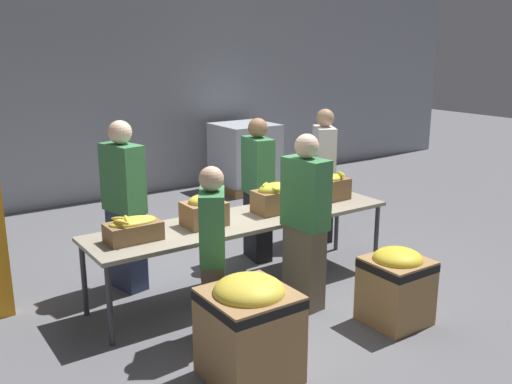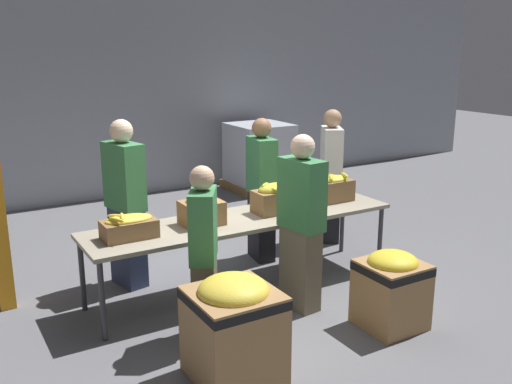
% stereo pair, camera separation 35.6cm
% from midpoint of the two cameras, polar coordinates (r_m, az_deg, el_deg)
% --- Properties ---
extents(ground_plane, '(30.00, 30.00, 0.00)m').
position_cam_midpoint_polar(ground_plane, '(5.97, 0.51, -9.57)').
color(ground_plane, slate).
extents(wall_back, '(16.00, 0.08, 4.00)m').
position_cam_midpoint_polar(wall_back, '(9.35, -13.33, 11.51)').
color(wall_back, '#9399A3').
rests_on(wall_back, ground_plane).
extents(sorting_table, '(3.21, 0.78, 0.76)m').
position_cam_midpoint_polar(sorting_table, '(5.72, 0.52, -3.03)').
color(sorting_table, '#9E937F').
rests_on(sorting_table, ground_plane).
extents(banana_box_0, '(0.48, 0.30, 0.23)m').
position_cam_midpoint_polar(banana_box_0, '(5.18, -10.70, -3.39)').
color(banana_box_0, olive).
rests_on(banana_box_0, sorting_table).
extents(banana_box_1, '(0.39, 0.31, 0.31)m').
position_cam_midpoint_polar(banana_box_1, '(5.47, -3.60, -1.73)').
color(banana_box_1, olive).
rests_on(banana_box_1, sorting_table).
extents(banana_box_2, '(0.45, 0.29, 0.32)m').
position_cam_midpoint_polar(banana_box_2, '(5.86, 3.66, -0.55)').
color(banana_box_2, olive).
rests_on(banana_box_2, sorting_table).
extents(banana_box_3, '(0.41, 0.33, 0.31)m').
position_cam_midpoint_polar(banana_box_3, '(6.36, 9.33, 0.42)').
color(banana_box_3, olive).
rests_on(banana_box_3, sorting_table).
extents(volunteer_0, '(0.33, 0.50, 1.73)m').
position_cam_midpoint_polar(volunteer_0, '(5.89, -11.23, -1.30)').
color(volunteer_0, '#2D3856').
rests_on(volunteer_0, ground_plane).
extents(volunteer_1, '(0.38, 0.45, 1.51)m').
position_cam_midpoint_polar(volunteer_1, '(4.74, -3.09, -6.38)').
color(volunteer_1, '#6B604C').
rests_on(volunteer_1, ground_plane).
extents(volunteer_2, '(0.42, 0.50, 1.67)m').
position_cam_midpoint_polar(volunteer_2, '(7.23, 8.88, 1.53)').
color(volunteer_2, black).
rests_on(volunteer_2, ground_plane).
extents(volunteer_3, '(0.27, 0.47, 1.67)m').
position_cam_midpoint_polar(volunteer_3, '(5.30, 6.46, -3.26)').
color(volunteer_3, '#6B604C').
rests_on(volunteer_3, ground_plane).
extents(volunteer_4, '(0.29, 0.47, 1.65)m').
position_cam_midpoint_polar(volunteer_4, '(6.51, 2.11, 0.14)').
color(volunteer_4, black).
rests_on(volunteer_4, ground_plane).
extents(donation_bin_0, '(0.62, 0.62, 0.81)m').
position_cam_midpoint_polar(donation_bin_0, '(4.33, 0.17, -13.17)').
color(donation_bin_0, '#A37A4C').
rests_on(donation_bin_0, ground_plane).
extents(donation_bin_1, '(0.52, 0.52, 0.70)m').
position_cam_midpoint_polar(donation_bin_1, '(5.26, 15.30, -9.17)').
color(donation_bin_1, '#A37A4C').
rests_on(donation_bin_1, ground_plane).
extents(pallet_stack_0, '(1.03, 1.03, 1.13)m').
position_cam_midpoint_polar(pallet_stack_0, '(9.77, 1.39, 3.47)').
color(pallet_stack_0, olive).
rests_on(pallet_stack_0, ground_plane).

